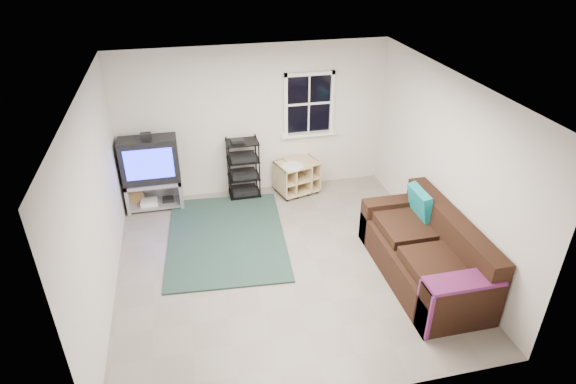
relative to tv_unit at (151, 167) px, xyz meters
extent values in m
plane|color=slate|center=(1.79, -2.05, -0.74)|extent=(4.60, 4.60, 0.00)
plane|color=white|center=(1.79, -2.05, 1.86)|extent=(4.60, 4.60, 0.00)
plane|color=beige|center=(1.79, 0.25, 0.56)|extent=(4.60, 0.00, 4.60)
plane|color=beige|center=(1.79, -4.35, 0.56)|extent=(4.60, 0.00, 4.60)
plane|color=beige|center=(-0.51, -2.05, 0.56)|extent=(0.00, 4.60, 4.60)
plane|color=beige|center=(4.09, -2.05, 0.56)|extent=(0.00, 4.60, 4.60)
cube|color=black|center=(2.74, 0.24, 0.81)|extent=(0.80, 0.01, 1.02)
cube|color=white|center=(2.74, 0.22, 1.33)|extent=(0.88, 0.06, 0.06)
cube|color=white|center=(2.74, 0.20, 0.26)|extent=(0.98, 0.14, 0.05)
cube|color=white|center=(2.33, 0.22, 0.81)|extent=(0.06, 0.06, 1.10)
cube|color=white|center=(3.15, 0.22, 0.81)|extent=(0.06, 0.06, 1.10)
cube|color=white|center=(2.74, 0.22, 0.81)|extent=(0.78, 0.04, 0.04)
cube|color=#9898A0|center=(0.00, -0.01, -0.26)|extent=(0.92, 0.46, 0.06)
cube|color=#9898A0|center=(-0.43, -0.01, -0.49)|extent=(0.06, 0.46, 0.51)
cube|color=#9898A0|center=(0.43, -0.01, -0.49)|extent=(0.06, 0.46, 0.51)
cube|color=#9898A0|center=(0.00, -0.01, -0.68)|extent=(0.81, 0.42, 0.04)
cube|color=#9898A0|center=(0.00, 0.20, -0.49)|extent=(0.92, 0.04, 0.51)
cube|color=silver|center=(-0.11, -0.04, -0.62)|extent=(0.28, 0.22, 0.07)
cube|color=black|center=(0.20, -0.01, -0.63)|extent=(0.18, 0.17, 0.06)
cube|color=black|center=(0.00, -0.01, 0.14)|extent=(0.92, 0.39, 0.75)
cube|color=#1E24FF|center=(0.00, -0.21, 0.16)|extent=(0.75, 0.01, 0.51)
cube|color=black|center=(0.00, -0.01, 0.56)|extent=(0.17, 0.12, 0.09)
cylinder|color=black|center=(1.28, -0.14, -0.20)|extent=(0.02, 0.02, 1.08)
cylinder|color=black|center=(1.78, -0.14, -0.20)|extent=(0.02, 0.02, 1.08)
cylinder|color=black|center=(1.28, 0.21, -0.20)|extent=(0.02, 0.02, 1.08)
cylinder|color=black|center=(1.78, 0.21, -0.20)|extent=(0.02, 0.02, 1.08)
cube|color=black|center=(1.53, 0.04, -0.69)|extent=(0.54, 0.39, 0.02)
cube|color=black|center=(1.53, 0.04, -0.64)|extent=(0.42, 0.31, 0.09)
cube|color=black|center=(1.53, 0.04, -0.37)|extent=(0.54, 0.39, 0.02)
cube|color=black|center=(1.53, 0.04, -0.31)|extent=(0.42, 0.31, 0.09)
cube|color=black|center=(1.53, 0.04, -0.04)|extent=(0.54, 0.39, 0.02)
cube|color=black|center=(1.53, 0.04, 0.02)|extent=(0.42, 0.31, 0.09)
cube|color=black|center=(1.53, 0.04, 0.29)|extent=(0.54, 0.39, 0.02)
cube|color=tan|center=(2.57, -0.02, -0.15)|extent=(0.62, 0.62, 0.02)
cube|color=tan|center=(2.57, -0.02, -0.68)|extent=(0.62, 0.62, 0.02)
cube|color=tan|center=(2.33, -0.09, -0.42)|extent=(0.16, 0.50, 0.55)
cube|color=tan|center=(2.80, 0.04, -0.42)|extent=(0.16, 0.50, 0.55)
cube|color=tan|center=(2.50, 0.21, -0.42)|extent=(0.45, 0.14, 0.55)
cube|color=tan|center=(2.57, -0.02, -0.44)|extent=(0.58, 0.59, 0.02)
cylinder|color=black|center=(2.42, -0.27, -0.72)|extent=(0.05, 0.05, 0.05)
cylinder|color=black|center=(2.71, 0.23, -0.72)|extent=(0.05, 0.05, 0.05)
cube|color=tan|center=(2.38, -0.07, -0.17)|extent=(0.65, 0.65, 0.02)
cube|color=tan|center=(2.38, -0.07, -0.68)|extent=(0.65, 0.65, 0.02)
cube|color=tan|center=(2.14, -0.13, -0.42)|extent=(0.16, 0.51, 0.53)
cube|color=tan|center=(2.62, 0.00, -0.42)|extent=(0.16, 0.51, 0.53)
cube|color=tan|center=(2.32, 0.17, -0.42)|extent=(0.47, 0.15, 0.53)
cube|color=tan|center=(2.38, -0.07, -0.45)|extent=(0.59, 0.61, 0.02)
cylinder|color=black|center=(2.23, -0.32, -0.72)|extent=(0.05, 0.05, 0.05)
cylinder|color=black|center=(2.53, 0.19, -0.72)|extent=(0.05, 0.05, 0.05)
cylinder|color=silver|center=(2.36, -0.19, -0.15)|extent=(0.37, 0.37, 0.03)
cube|color=black|center=(3.56, -2.73, -0.51)|extent=(0.99, 2.19, 0.46)
cube|color=black|center=(3.92, -2.73, -0.05)|extent=(0.26, 2.19, 0.47)
cube|color=black|center=(3.56, -1.76, -0.40)|extent=(0.99, 0.26, 0.68)
cube|color=black|center=(3.56, -3.69, -0.40)|extent=(0.99, 0.26, 0.68)
cube|color=black|center=(3.47, -3.17, -0.21)|extent=(0.66, 0.79, 0.14)
cube|color=black|center=(3.47, -2.29, -0.21)|extent=(0.66, 0.79, 0.14)
cube|color=teal|center=(3.76, -2.12, 0.05)|extent=(0.22, 0.53, 0.46)
cube|color=navy|center=(3.54, -3.69, -0.04)|extent=(0.91, 0.33, 0.04)
cube|color=navy|center=(3.09, -3.69, -0.38)|extent=(0.04, 0.33, 0.64)
cube|color=black|center=(1.07, -1.21, -0.73)|extent=(1.95, 2.56, 0.03)
cube|color=olive|center=(-0.36, 0.10, -0.53)|extent=(0.35, 0.29, 0.43)
camera|label=1|loc=(0.64, -7.41, 3.53)|focal=30.00mm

